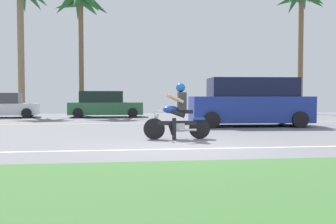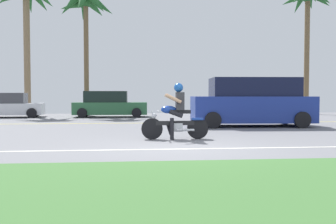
{
  "view_description": "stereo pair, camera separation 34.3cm",
  "coord_description": "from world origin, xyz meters",
  "px_view_note": "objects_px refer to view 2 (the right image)",
  "views": [
    {
      "loc": [
        -1.55,
        -9.02,
        1.25
      ],
      "look_at": [
        0.1,
        4.02,
        0.69
      ],
      "focal_mm": 40.44,
      "sensor_mm": 36.0,
      "label": 1
    },
    {
      "loc": [
        -1.21,
        -9.06,
        1.25
      ],
      "look_at": [
        0.1,
        4.02,
        0.69
      ],
      "focal_mm": 40.44,
      "sensor_mm": 36.0,
      "label": 2
    }
  ],
  "objects_px": {
    "motorcyclist": "(176,116)",
    "parked_car_1": "(109,105)",
    "parked_car_0": "(10,106)",
    "palm_tree_2": "(308,5)",
    "suv_nearby": "(252,103)",
    "palm_tree_0": "(86,9)",
    "palm_tree_1": "(27,2)"
  },
  "relations": [
    {
      "from": "motorcyclist",
      "to": "parked_car_1",
      "type": "xyz_separation_m",
      "value": [
        -2.54,
        11.84,
        0.03
      ]
    },
    {
      "from": "parked_car_0",
      "to": "parked_car_1",
      "type": "distance_m",
      "value": 5.76
    },
    {
      "from": "motorcyclist",
      "to": "palm_tree_2",
      "type": "bearing_deg",
      "value": 52.86
    },
    {
      "from": "suv_nearby",
      "to": "parked_car_1",
      "type": "bearing_deg",
      "value": 129.8
    },
    {
      "from": "parked_car_0",
      "to": "palm_tree_0",
      "type": "height_order",
      "value": "palm_tree_0"
    },
    {
      "from": "parked_car_1",
      "to": "parked_car_0",
      "type": "bearing_deg",
      "value": 177.79
    },
    {
      "from": "palm_tree_0",
      "to": "palm_tree_1",
      "type": "distance_m",
      "value": 3.9
    },
    {
      "from": "palm_tree_2",
      "to": "motorcyclist",
      "type": "bearing_deg",
      "value": -127.14
    },
    {
      "from": "palm_tree_1",
      "to": "palm_tree_2",
      "type": "bearing_deg",
      "value": -0.84
    },
    {
      "from": "motorcyclist",
      "to": "parked_car_1",
      "type": "bearing_deg",
      "value": 102.12
    },
    {
      "from": "palm_tree_1",
      "to": "parked_car_0",
      "type": "bearing_deg",
      "value": -98.49
    },
    {
      "from": "parked_car_1",
      "to": "palm_tree_0",
      "type": "distance_m",
      "value": 6.65
    },
    {
      "from": "parked_car_1",
      "to": "palm_tree_0",
      "type": "xyz_separation_m",
      "value": [
        -1.56,
        2.18,
        6.09
      ]
    },
    {
      "from": "parked_car_1",
      "to": "palm_tree_0",
      "type": "relative_size",
      "value": 0.54
    },
    {
      "from": "motorcyclist",
      "to": "palm_tree_2",
      "type": "distance_m",
      "value": 19.22
    },
    {
      "from": "palm_tree_0",
      "to": "palm_tree_1",
      "type": "height_order",
      "value": "palm_tree_1"
    },
    {
      "from": "parked_car_0",
      "to": "parked_car_1",
      "type": "relative_size",
      "value": 0.86
    },
    {
      "from": "motorcyclist",
      "to": "parked_car_1",
      "type": "relative_size",
      "value": 0.45
    },
    {
      "from": "suv_nearby",
      "to": "palm_tree_1",
      "type": "distance_m",
      "value": 16.74
    },
    {
      "from": "suv_nearby",
      "to": "palm_tree_0",
      "type": "distance_m",
      "value": 13.73
    },
    {
      "from": "palm_tree_0",
      "to": "palm_tree_2",
      "type": "relative_size",
      "value": 0.91
    },
    {
      "from": "motorcyclist",
      "to": "suv_nearby",
      "type": "relative_size",
      "value": 0.38
    },
    {
      "from": "parked_car_0",
      "to": "motorcyclist",
      "type": "bearing_deg",
      "value": -55.47
    },
    {
      "from": "motorcyclist",
      "to": "palm_tree_1",
      "type": "relative_size",
      "value": 0.22
    },
    {
      "from": "parked_car_0",
      "to": "palm_tree_2",
      "type": "xyz_separation_m",
      "value": [
        19.16,
        2.27,
        6.79
      ]
    },
    {
      "from": "parked_car_1",
      "to": "palm_tree_2",
      "type": "xyz_separation_m",
      "value": [
        13.4,
        2.5,
        6.74
      ]
    },
    {
      "from": "palm_tree_1",
      "to": "palm_tree_2",
      "type": "distance_m",
      "value": 18.78
    },
    {
      "from": "suv_nearby",
      "to": "palm_tree_2",
      "type": "distance_m",
      "value": 13.9
    },
    {
      "from": "parked_car_0",
      "to": "suv_nearby",
      "type": "bearing_deg",
      "value": -32.74
    },
    {
      "from": "parked_car_0",
      "to": "palm_tree_1",
      "type": "height_order",
      "value": "palm_tree_1"
    },
    {
      "from": "parked_car_0",
      "to": "palm_tree_2",
      "type": "distance_m",
      "value": 20.45
    },
    {
      "from": "parked_car_1",
      "to": "palm_tree_1",
      "type": "relative_size",
      "value": 0.5
    }
  ]
}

